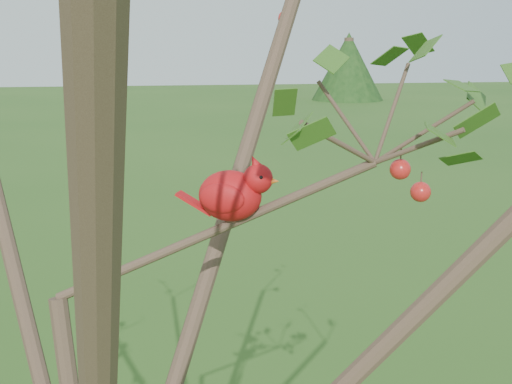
% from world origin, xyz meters
% --- Properties ---
extents(crabapple_tree, '(2.35, 2.05, 2.95)m').
position_xyz_m(crabapple_tree, '(0.03, -0.02, 2.12)').
color(crabapple_tree, '#3E2C21').
rests_on(crabapple_tree, ground).
extents(cardinal, '(0.19, 0.13, 0.14)m').
position_xyz_m(cardinal, '(0.28, 0.07, 2.15)').
color(cardinal, red).
rests_on(cardinal, ground).
extents(distant_trees, '(40.35, 13.77, 3.01)m').
position_xyz_m(distant_trees, '(-1.17, 22.68, 1.37)').
color(distant_trees, '#3E2C21').
rests_on(distant_trees, ground).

